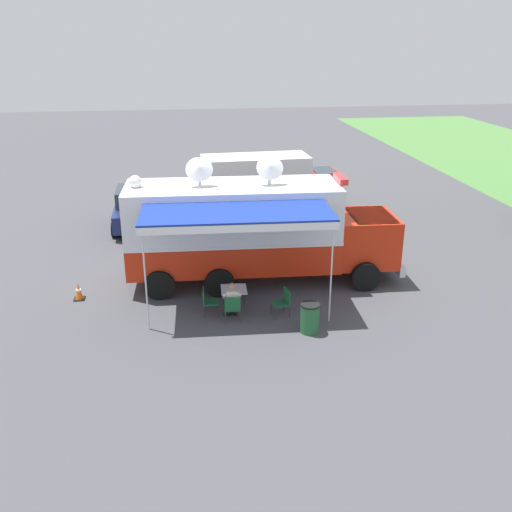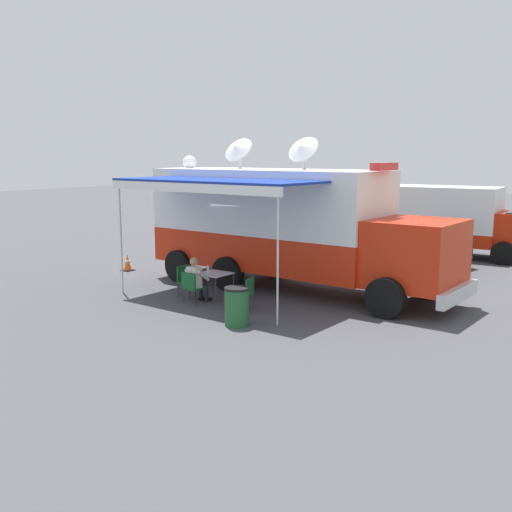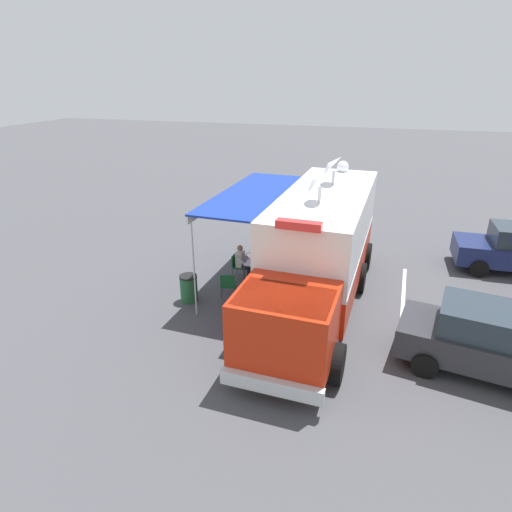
{
  "view_description": "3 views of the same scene",
  "coord_description": "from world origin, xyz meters",
  "px_view_note": "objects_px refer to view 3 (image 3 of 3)",
  "views": [
    {
      "loc": [
        18.46,
        -1.8,
        8.21
      ],
      "look_at": [
        1.93,
        0.53,
        1.66
      ],
      "focal_mm": 39.7,
      "sensor_mm": 36.0,
      "label": 1
    },
    {
      "loc": [
        14.82,
        9.91,
        3.93
      ],
      "look_at": [
        1.12,
        0.33,
        1.09
      ],
      "focal_mm": 42.03,
      "sensor_mm": 36.0,
      "label": 2
    },
    {
      "loc": [
        -1.58,
        13.14,
        6.91
      ],
      "look_at": [
        2.2,
        0.36,
        1.22
      ],
      "focal_mm": 30.13,
      "sensor_mm": 36.0,
      "label": 3
    }
  ],
  "objects_px": {
    "folding_table": "(258,264)",
    "trash_bin": "(189,288)",
    "traffic_cone": "(320,232)",
    "folding_chair_at_table": "(238,264)",
    "car_far_corner": "(487,340)",
    "seated_responder": "(242,261)",
    "command_truck": "(318,247)",
    "folding_chair_beside_table": "(259,258)",
    "folding_chair_spare_by_truck": "(228,283)",
    "water_bottle": "(254,258)"
  },
  "relations": [
    {
      "from": "command_truck",
      "to": "folding_chair_spare_by_truck",
      "type": "distance_m",
      "value": 3.22
    },
    {
      "from": "water_bottle",
      "to": "folding_chair_spare_by_truck",
      "type": "height_order",
      "value": "water_bottle"
    },
    {
      "from": "folding_chair_spare_by_truck",
      "to": "trash_bin",
      "type": "relative_size",
      "value": 0.96
    },
    {
      "from": "folding_table",
      "to": "traffic_cone",
      "type": "relative_size",
      "value": 1.44
    },
    {
      "from": "car_far_corner",
      "to": "folding_chair_beside_table",
      "type": "bearing_deg",
      "value": -30.44
    },
    {
      "from": "trash_bin",
      "to": "folding_table",
      "type": "bearing_deg",
      "value": -130.16
    },
    {
      "from": "car_far_corner",
      "to": "water_bottle",
      "type": "bearing_deg",
      "value": -25.75
    },
    {
      "from": "water_bottle",
      "to": "folding_chair_at_table",
      "type": "relative_size",
      "value": 0.26
    },
    {
      "from": "seated_responder",
      "to": "traffic_cone",
      "type": "relative_size",
      "value": 2.16
    },
    {
      "from": "water_bottle",
      "to": "folding_chair_spare_by_truck",
      "type": "bearing_deg",
      "value": 74.66
    },
    {
      "from": "folding_chair_beside_table",
      "to": "traffic_cone",
      "type": "relative_size",
      "value": 1.5
    },
    {
      "from": "folding_table",
      "to": "car_far_corner",
      "type": "bearing_deg",
      "value": 154.37
    },
    {
      "from": "folding_chair_at_table",
      "to": "water_bottle",
      "type": "bearing_deg",
      "value": 176.85
    },
    {
      "from": "folding_table",
      "to": "folding_chair_beside_table",
      "type": "height_order",
      "value": "folding_chair_beside_table"
    },
    {
      "from": "folding_chair_spare_by_truck",
      "to": "seated_responder",
      "type": "bearing_deg",
      "value": -89.16
    },
    {
      "from": "folding_chair_at_table",
      "to": "folding_chair_beside_table",
      "type": "bearing_deg",
      "value": -130.08
    },
    {
      "from": "car_far_corner",
      "to": "command_truck",
      "type": "bearing_deg",
      "value": -26.7
    },
    {
      "from": "folding_chair_beside_table",
      "to": "car_far_corner",
      "type": "bearing_deg",
      "value": 149.56
    },
    {
      "from": "folding_chair_beside_table",
      "to": "seated_responder",
      "type": "distance_m",
      "value": 0.85
    },
    {
      "from": "folding_table",
      "to": "trash_bin",
      "type": "height_order",
      "value": "trash_bin"
    },
    {
      "from": "command_truck",
      "to": "water_bottle",
      "type": "height_order",
      "value": "command_truck"
    },
    {
      "from": "folding_chair_beside_table",
      "to": "folding_chair_spare_by_truck",
      "type": "xyz_separation_m",
      "value": [
        0.39,
        2.33,
        0.0
      ]
    },
    {
      "from": "folding_chair_beside_table",
      "to": "traffic_cone",
      "type": "xyz_separation_m",
      "value": [
        -1.68,
        -4.17,
        -0.23
      ]
    },
    {
      "from": "water_bottle",
      "to": "trash_bin",
      "type": "distance_m",
      "value": 2.7
    },
    {
      "from": "seated_responder",
      "to": "command_truck",
      "type": "bearing_deg",
      "value": 159.09
    },
    {
      "from": "folding_table",
      "to": "traffic_cone",
      "type": "xyz_separation_m",
      "value": [
        -1.49,
        -5.02,
        -0.39
      ]
    },
    {
      "from": "folding_table",
      "to": "folding_chair_beside_table",
      "type": "distance_m",
      "value": 0.89
    },
    {
      "from": "folding_chair_spare_by_truck",
      "to": "traffic_cone",
      "type": "height_order",
      "value": "folding_chair_spare_by_truck"
    },
    {
      "from": "folding_chair_spare_by_truck",
      "to": "command_truck",
      "type": "bearing_deg",
      "value": -169.86
    },
    {
      "from": "water_bottle",
      "to": "car_far_corner",
      "type": "relative_size",
      "value": 0.05
    },
    {
      "from": "folding_chair_beside_table",
      "to": "folding_chair_spare_by_truck",
      "type": "relative_size",
      "value": 1.0
    },
    {
      "from": "folding_table",
      "to": "folding_chair_beside_table",
      "type": "relative_size",
      "value": 0.96
    },
    {
      "from": "command_truck",
      "to": "traffic_cone",
      "type": "distance_m",
      "value": 6.26
    },
    {
      "from": "folding_chair_beside_table",
      "to": "command_truck",
      "type": "bearing_deg",
      "value": 143.25
    },
    {
      "from": "folding_chair_spare_by_truck",
      "to": "trash_bin",
      "type": "bearing_deg",
      "value": 26.78
    },
    {
      "from": "folding_chair_at_table",
      "to": "car_far_corner",
      "type": "height_order",
      "value": "car_far_corner"
    },
    {
      "from": "folding_chair_beside_table",
      "to": "seated_responder",
      "type": "height_order",
      "value": "seated_responder"
    },
    {
      "from": "folding_chair_spare_by_truck",
      "to": "car_far_corner",
      "type": "xyz_separation_m",
      "value": [
        -7.41,
        1.79,
        0.37
      ]
    },
    {
      "from": "folding_chair_at_table",
      "to": "car_far_corner",
      "type": "bearing_deg",
      "value": 155.95
    },
    {
      "from": "seated_responder",
      "to": "trash_bin",
      "type": "bearing_deg",
      "value": 62.67
    },
    {
      "from": "folding_chair_at_table",
      "to": "seated_responder",
      "type": "xyz_separation_m",
      "value": [
        -0.19,
        0.01,
        0.14
      ]
    },
    {
      "from": "traffic_cone",
      "to": "car_far_corner",
      "type": "bearing_deg",
      "value": 122.76
    },
    {
      "from": "folding_chair_at_table",
      "to": "traffic_cone",
      "type": "xyz_separation_m",
      "value": [
        -2.29,
        -4.89,
        -0.23
      ]
    },
    {
      "from": "folding_chair_beside_table",
      "to": "trash_bin",
      "type": "xyz_separation_m",
      "value": [
        1.54,
        2.91,
        -0.06
      ]
    },
    {
      "from": "trash_bin",
      "to": "traffic_cone",
      "type": "distance_m",
      "value": 7.78
    },
    {
      "from": "folding_chair_beside_table",
      "to": "seated_responder",
      "type": "xyz_separation_m",
      "value": [
        0.42,
        0.73,
        0.14
      ]
    },
    {
      "from": "command_truck",
      "to": "seated_responder",
      "type": "height_order",
      "value": "command_truck"
    },
    {
      "from": "folding_table",
      "to": "folding_chair_at_table",
      "type": "bearing_deg",
      "value": -9.12
    },
    {
      "from": "folding_chair_beside_table",
      "to": "car_far_corner",
      "type": "xyz_separation_m",
      "value": [
        -7.01,
        4.12,
        0.37
      ]
    },
    {
      "from": "seated_responder",
      "to": "folding_table",
      "type": "bearing_deg",
      "value": 168.88
    }
  ]
}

